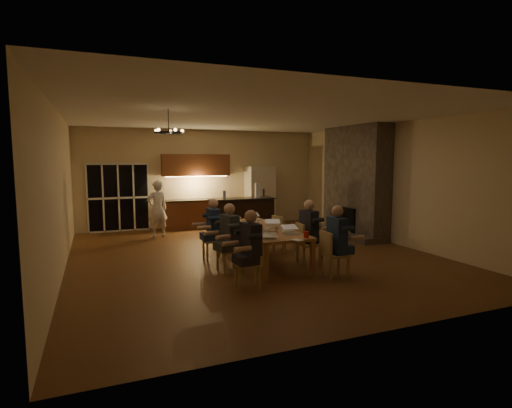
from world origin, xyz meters
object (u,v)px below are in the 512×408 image
Objects in this scene: chair_right_near at (335,254)px; person_left_mid at (230,238)px; chandelier at (169,133)px; can_cola at (231,217)px; chair_left_near at (248,263)px; chair_left_mid at (229,250)px; refrigerator at (260,195)px; plate_near at (288,231)px; person_right_near at (337,241)px; redcup_mid at (236,223)px; bar_bottle at (225,195)px; person_left_far at (214,229)px; bar_blender at (258,190)px; plate_left at (267,236)px; laptop_b at (291,228)px; can_silver at (276,230)px; laptop_d at (273,223)px; standing_person at (158,209)px; chair_right_far at (284,234)px; can_right at (272,222)px; laptop_f at (254,216)px; mug_mid at (258,222)px; person_right_mid at (309,232)px; person_left_near at (251,249)px; laptop_a at (269,232)px; mug_back at (233,222)px; chair_right_mid at (309,244)px; redcup_near at (306,235)px; plate_far at (266,221)px; chair_left_far at (213,240)px; mug_front at (268,229)px; dining_table at (261,245)px; bar_island at (242,216)px.

chair_right_near is 2.07m from person_left_mid.
chandelier is 4.62× the size of can_cola.
chair_left_mid is at bearing -168.97° from chair_left_near.
chandelier reaches higher than refrigerator.
chair_left_mid is at bearing 175.47° from plate_near.
plate_near is at bearing 28.63° from person_right_near.
redcup_mid is 2.91m from bar_bottle.
person_left_far is 3.12× the size of bar_blender.
bar_blender reaches higher than plate_left.
laptop_b is 2.67× the size of can_cola.
plate_near is at bearing -96.25° from bar_blender.
person_left_far is 1.59m from can_silver.
person_left_mid reaches higher than chair_right_near.
refrigerator is at bearing 88.92° from laptop_d.
can_silver is at bearing -109.11° from refrigerator.
plate_near is (-0.50, 1.01, 0.31)m from chair_right_near.
refrigerator is 3.78m from standing_person.
person_right_near is at bearing -26.86° from chandelier.
can_silver is 0.31m from plate_near.
chair_right_far reaches higher than can_right.
bar_bottle reaches higher than laptop_f.
refrigerator is 4.56m from mug_mid.
laptop_f is 0.79m from can_right.
standing_person is (-2.60, 4.16, 0.13)m from person_right_mid.
refrigerator is 6.40m from person_right_near.
chair_left_mid is 7.42× the size of can_cola.
standing_person reaches higher than person_right_mid.
person_left_near is at bearing -102.36° from redcup_mid.
can_right is 0.50× the size of bar_bottle.
standing_person reaches higher than laptop_d.
person_left_mid reaches higher than laptop_a.
person_left_near is at bearing -101.55° from mug_back.
person_left_far is 4.31× the size of laptop_f.
chair_right_mid is 1.68m from redcup_mid.
can_cola is (-0.59, 2.80, 0.00)m from redcup_near.
chair_right_mid is 1.36m from mug_mid.
chair_left_near is 3.71× the size of plate_far.
plate_near is at bearing 48.83° from chair_left_far.
person_right_mid is (1.82, -1.09, 0.24)m from chair_left_far.
mug_front and mug_mid have the same top height.
dining_table is at bearing -48.62° from redcup_mid.
mug_front is (0.86, 1.09, 0.36)m from chair_left_near.
bar_island reaches higher than dining_table.
bar_island is 4.03m from can_silver.
person_left_mid is (-1.65, -3.81, 0.15)m from bar_island.
person_right_mid is 2.11m from person_left_far.
standing_person is 5.13× the size of laptop_a.
chair_right_far is 7.42× the size of can_cola.
redcup_mid is 1.02m from can_cola.
chair_left_far is 1.35m from laptop_f.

